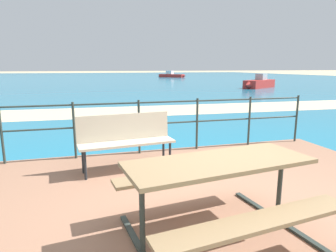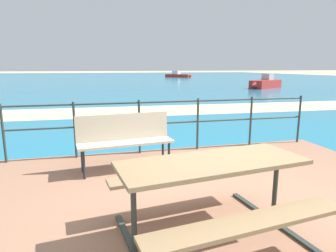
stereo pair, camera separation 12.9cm
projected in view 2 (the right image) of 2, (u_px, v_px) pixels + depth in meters
ground_plane at (219, 212)px, 3.49m from camera, size 240.00×240.00×0.00m
patio_paving at (219, 209)px, 3.48m from camera, size 6.40×5.20×0.06m
sea_water at (105, 79)px, 41.52m from camera, size 90.00×90.00×0.01m
beach_strip at (133, 111)px, 11.34m from camera, size 54.06×4.55×0.01m
picnic_table at (212, 180)px, 2.75m from camera, size 1.95×1.64×0.79m
park_bench at (125, 136)px, 4.69m from camera, size 1.55×0.58×0.90m
railing_fence at (169, 119)px, 5.67m from camera, size 5.94×0.04×1.04m
boat_near at (265, 83)px, 23.62m from camera, size 3.91×2.89×1.15m
boat_mid at (178, 75)px, 47.86m from camera, size 3.95×3.90×1.08m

